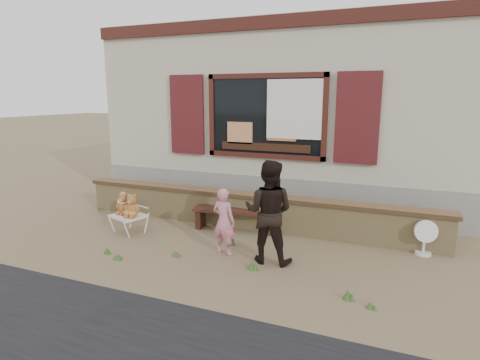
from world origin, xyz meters
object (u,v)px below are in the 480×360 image
at_px(bench, 236,215).
at_px(folding_chair, 129,217).
at_px(teddy_bear_right, 132,205).
at_px(child, 224,221).
at_px(adult, 269,212).
at_px(teddy_bear_left, 124,203).

relative_size(bench, folding_chair, 2.41).
distance_m(teddy_bear_right, child, 1.90).
bearing_deg(bench, child, -84.52).
relative_size(bench, teddy_bear_right, 3.81).
height_order(folding_chair, child, child).
xyz_separation_m(folding_chair, child, (2.02, -0.25, 0.23)).
xyz_separation_m(child, adult, (0.74, -0.01, 0.24)).
bearing_deg(teddy_bear_right, child, 12.33).
xyz_separation_m(teddy_bear_right, adult, (2.62, -0.21, 0.23)).
height_order(child, adult, adult).
height_order(teddy_bear_left, adult, adult).
xyz_separation_m(bench, adult, (1.00, -1.11, 0.48)).
bearing_deg(teddy_bear_right, bench, 47.52).
bearing_deg(teddy_bear_right, teddy_bear_left, 180.00).
relative_size(folding_chair, teddy_bear_left, 1.70).
relative_size(teddy_bear_right, child, 0.40).
xyz_separation_m(teddy_bear_left, adult, (2.89, -0.30, 0.24)).
distance_m(bench, child, 1.16).
bearing_deg(teddy_bear_right, adult, 13.85).
bearing_deg(teddy_bear_left, child, 10.75).
bearing_deg(teddy_bear_left, adult, 12.53).
bearing_deg(bench, folding_chair, -161.85).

